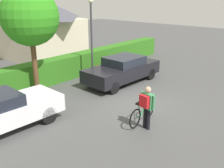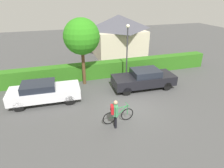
{
  "view_description": "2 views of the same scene",
  "coord_description": "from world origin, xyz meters",
  "px_view_note": "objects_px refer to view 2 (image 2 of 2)",
  "views": [
    {
      "loc": [
        -8.47,
        -6.08,
        4.54
      ],
      "look_at": [
        -0.59,
        0.67,
        0.91
      ],
      "focal_mm": 40.91,
      "sensor_mm": 36.0,
      "label": 1
    },
    {
      "loc": [
        -4.1,
        -9.52,
        6.38
      ],
      "look_at": [
        -0.87,
        0.85,
        1.26
      ],
      "focal_mm": 30.9,
      "sensor_mm": 36.0,
      "label": 2
    }
  ],
  "objects_px": {
    "street_lamp": "(127,46)",
    "person_rider": "(115,111)",
    "parked_car_near": "(44,92)",
    "tree_kerbside": "(82,37)",
    "bicycle": "(118,116)",
    "parked_car_far": "(144,79)",
    "fire_hydrant": "(130,76)"
  },
  "relations": [
    {
      "from": "street_lamp",
      "to": "person_rider",
      "type": "bearing_deg",
      "value": -116.81
    },
    {
      "from": "parked_car_near",
      "to": "tree_kerbside",
      "type": "relative_size",
      "value": 0.9
    },
    {
      "from": "bicycle",
      "to": "parked_car_near",
      "type": "bearing_deg",
      "value": 138.03
    },
    {
      "from": "parked_car_far",
      "to": "person_rider",
      "type": "bearing_deg",
      "value": -132.4
    },
    {
      "from": "person_rider",
      "to": "fire_hydrant",
      "type": "distance_m",
      "value": 6.1
    },
    {
      "from": "parked_car_near",
      "to": "tree_kerbside",
      "type": "bearing_deg",
      "value": 34.62
    },
    {
      "from": "parked_car_far",
      "to": "bicycle",
      "type": "relative_size",
      "value": 2.58
    },
    {
      "from": "parked_car_near",
      "to": "parked_car_far",
      "type": "distance_m",
      "value": 6.98
    },
    {
      "from": "parked_car_far",
      "to": "bicycle",
      "type": "xyz_separation_m",
      "value": [
        -3.15,
        -3.44,
        -0.34
      ]
    },
    {
      "from": "parked_car_near",
      "to": "street_lamp",
      "type": "relative_size",
      "value": 1.01
    },
    {
      "from": "parked_car_near",
      "to": "person_rider",
      "type": "height_order",
      "value": "person_rider"
    },
    {
      "from": "street_lamp",
      "to": "tree_kerbside",
      "type": "xyz_separation_m",
      "value": [
        -3.26,
        0.5,
        0.79
      ]
    },
    {
      "from": "parked_car_far",
      "to": "fire_hydrant",
      "type": "height_order",
      "value": "parked_car_far"
    },
    {
      "from": "street_lamp",
      "to": "fire_hydrant",
      "type": "distance_m",
      "value": 2.44
    },
    {
      "from": "bicycle",
      "to": "parked_car_far",
      "type": "bearing_deg",
      "value": 47.51
    },
    {
      "from": "bicycle",
      "to": "person_rider",
      "type": "distance_m",
      "value": 0.74
    },
    {
      "from": "parked_car_far",
      "to": "fire_hydrant",
      "type": "distance_m",
      "value": 1.58
    },
    {
      "from": "fire_hydrant",
      "to": "street_lamp",
      "type": "bearing_deg",
      "value": 170.82
    },
    {
      "from": "bicycle",
      "to": "street_lamp",
      "type": "height_order",
      "value": "street_lamp"
    },
    {
      "from": "bicycle",
      "to": "street_lamp",
      "type": "distance_m",
      "value": 6.02
    },
    {
      "from": "person_rider",
      "to": "tree_kerbside",
      "type": "bearing_deg",
      "value": 95.58
    },
    {
      "from": "person_rider",
      "to": "street_lamp",
      "type": "distance_m",
      "value": 6.26
    },
    {
      "from": "parked_car_near",
      "to": "fire_hydrant",
      "type": "height_order",
      "value": "parked_car_near"
    },
    {
      "from": "fire_hydrant",
      "to": "person_rider",
      "type": "bearing_deg",
      "value": -119.63
    },
    {
      "from": "parked_car_near",
      "to": "person_rider",
      "type": "distance_m",
      "value": 5.18
    },
    {
      "from": "tree_kerbside",
      "to": "fire_hydrant",
      "type": "relative_size",
      "value": 6.09
    },
    {
      "from": "bicycle",
      "to": "fire_hydrant",
      "type": "bearing_deg",
      "value": 61.39
    },
    {
      "from": "parked_car_near",
      "to": "bicycle",
      "type": "relative_size",
      "value": 2.5
    },
    {
      "from": "person_rider",
      "to": "parked_car_far",
      "type": "bearing_deg",
      "value": 47.6
    },
    {
      "from": "parked_car_near",
      "to": "street_lamp",
      "type": "distance_m",
      "value": 6.72
    },
    {
      "from": "parked_car_far",
      "to": "street_lamp",
      "type": "distance_m",
      "value": 2.71
    },
    {
      "from": "street_lamp",
      "to": "fire_hydrant",
      "type": "bearing_deg",
      "value": -9.18
    }
  ]
}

